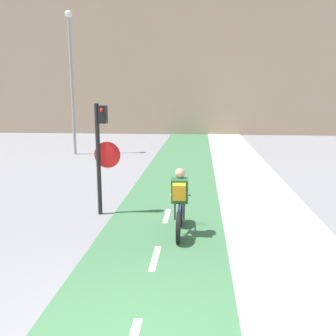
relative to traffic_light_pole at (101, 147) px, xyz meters
name	(u,v)px	position (x,y,z in m)	size (l,w,h in m)	color
building_row_background	(191,61)	(1.66, 21.82, 3.87)	(60.00, 5.20, 11.27)	gray
traffic_light_pole	(101,147)	(0.00, 0.00, 0.00)	(0.67, 0.25, 2.85)	black
street_lamp_far	(71,69)	(-3.94, 9.45, 2.49)	(0.36, 0.36, 7.01)	gray
cyclist_near	(180,204)	(2.05, -1.28, -1.06)	(0.46, 1.72, 1.51)	black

